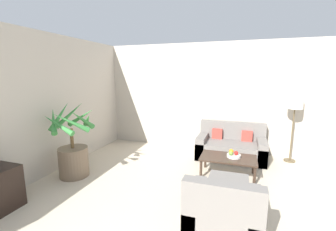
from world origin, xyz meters
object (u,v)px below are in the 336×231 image
at_px(coffee_table, 228,159).
at_px(fruit_bowl, 234,156).
at_px(apple_green, 231,153).
at_px(ottoman, 228,190).
at_px(sofa_loveseat, 231,147).
at_px(armchair, 223,216).
at_px(floor_lamp, 295,106).
at_px(orange_fruit, 231,151).
at_px(apple_red, 236,153).
at_px(potted_palm, 73,152).

bearing_deg(coffee_table, fruit_bowl, 16.46).
distance_m(coffee_table, apple_green, 0.15).
distance_m(apple_green, ottoman, 0.94).
relative_size(sofa_loveseat, armchair, 1.80).
distance_m(floor_lamp, ottoman, 2.68).
distance_m(orange_fruit, armchair, 1.80).
relative_size(coffee_table, fruit_bowl, 4.01).
xyz_separation_m(apple_red, apple_green, (-0.09, -0.04, 0.00)).
bearing_deg(apple_red, fruit_bowl, 154.64).
xyz_separation_m(orange_fruit, armchair, (0.01, -1.79, -0.20)).
relative_size(fruit_bowl, apple_green, 3.32).
distance_m(apple_red, armchair, 1.75).
height_order(potted_palm, apple_green, potted_palm).
bearing_deg(orange_fruit, apple_red, -31.72).
bearing_deg(armchair, orange_fruit, 90.27).
bearing_deg(apple_red, armchair, -92.72).
xyz_separation_m(floor_lamp, orange_fruit, (-1.23, -1.14, -0.79)).
relative_size(potted_palm, floor_lamp, 0.95).
bearing_deg(potted_palm, apple_red, 17.85).
height_order(apple_red, apple_green, same).
xyz_separation_m(coffee_table, orange_fruit, (0.05, 0.07, 0.14)).
relative_size(coffee_table, apple_red, 13.36).
xyz_separation_m(potted_palm, coffee_table, (2.79, 0.93, -0.16)).
bearing_deg(sofa_loveseat, floor_lamp, 8.63).
bearing_deg(ottoman, floor_lamp, 60.37).
relative_size(floor_lamp, armchair, 1.77).
bearing_deg(apple_green, sofa_loveseat, 92.43).
bearing_deg(orange_fruit, ottoman, -89.22).
relative_size(potted_palm, armchair, 1.68).
height_order(coffee_table, ottoman, ottoman).
bearing_deg(floor_lamp, ottoman, -119.63).
height_order(apple_green, orange_fruit, orange_fruit).
height_order(sofa_loveseat, armchair, armchair).
relative_size(potted_palm, orange_fruit, 16.23).
xyz_separation_m(floor_lamp, apple_green, (-1.23, -1.24, -0.79)).
bearing_deg(apple_green, armchair, -89.58).
relative_size(floor_lamp, apple_red, 19.32).
height_order(floor_lamp, apple_red, floor_lamp).
bearing_deg(ottoman, orange_fruit, 90.78).
relative_size(potted_palm, fruit_bowl, 5.53).
bearing_deg(fruit_bowl, orange_fruit, 143.52).
relative_size(coffee_table, orange_fruit, 11.76).
xyz_separation_m(fruit_bowl, armchair, (-0.04, -1.76, -0.12)).
bearing_deg(apple_red, floor_lamp, 46.48).
bearing_deg(fruit_bowl, coffee_table, -163.54).
bearing_deg(fruit_bowl, apple_green, -130.55).
relative_size(apple_red, armchair, 0.09).
height_order(potted_palm, floor_lamp, floor_lamp).
bearing_deg(coffee_table, potted_palm, -161.49).
distance_m(fruit_bowl, ottoman, 0.98).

